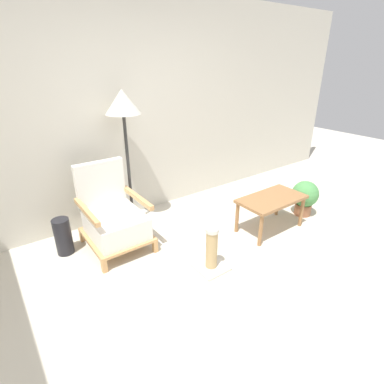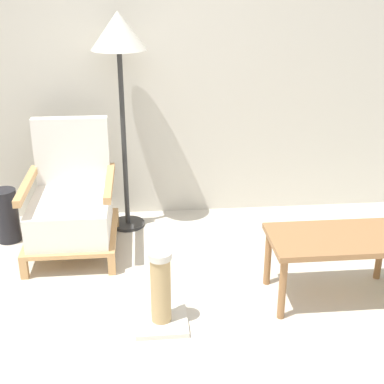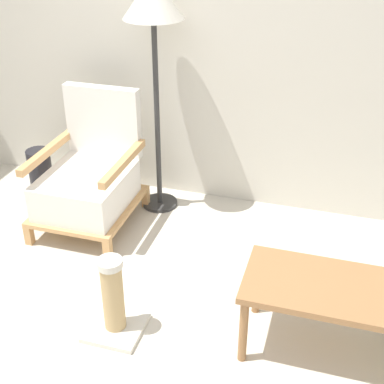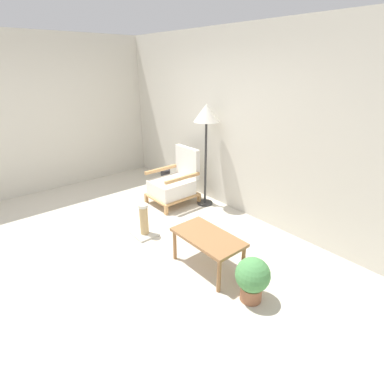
{
  "view_description": "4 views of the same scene",
  "coord_description": "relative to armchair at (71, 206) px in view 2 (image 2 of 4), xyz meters",
  "views": [
    {
      "loc": [
        -1.58,
        -1.29,
        1.95
      ],
      "look_at": [
        0.26,
        1.23,
        0.55
      ],
      "focal_mm": 28.0,
      "sensor_mm": 36.0,
      "label": 1
    },
    {
      "loc": [
        -0.04,
        -2.01,
        1.91
      ],
      "look_at": [
        0.26,
        1.23,
        0.55
      ],
      "focal_mm": 50.0,
      "sensor_mm": 36.0,
      "label": 2
    },
    {
      "loc": [
        1.04,
        -1.38,
        2.11
      ],
      "look_at": [
        0.26,
        1.23,
        0.55
      ],
      "focal_mm": 50.0,
      "sensor_mm": 36.0,
      "label": 3
    },
    {
      "loc": [
        3.19,
        -1.23,
        2.2
      ],
      "look_at": [
        0.26,
        1.23,
        0.55
      ],
      "focal_mm": 28.0,
      "sensor_mm": 36.0,
      "label": 4
    }
  ],
  "objects": [
    {
      "name": "floor_lamp",
      "position": [
        0.38,
        0.35,
        1.08
      ],
      "size": [
        0.4,
        0.4,
        1.65
      ],
      "color": "#2D2D2D",
      "rests_on": "ground_plane"
    },
    {
      "name": "coffee_table",
      "position": [
        1.68,
        -0.79,
        0.02
      ],
      "size": [
        0.83,
        0.45,
        0.43
      ],
      "color": "olive",
      "rests_on": "ground_plane"
    },
    {
      "name": "scratching_post",
      "position": [
        0.6,
        -0.97,
        -0.16
      ],
      "size": [
        0.3,
        0.3,
        0.47
      ],
      "color": "beige",
      "rests_on": "ground_plane"
    },
    {
      "name": "wall_back",
      "position": [
        0.58,
        0.63,
        1.01
      ],
      "size": [
        8.0,
        0.06,
        2.7
      ],
      "color": "beige",
      "rests_on": "ground_plane"
    },
    {
      "name": "armchair",
      "position": [
        0.0,
        0.0,
        0.0
      ],
      "size": [
        0.63,
        0.74,
        0.92
      ],
      "color": "tan",
      "rests_on": "ground_plane"
    },
    {
      "name": "vase",
      "position": [
        -0.51,
        0.18,
        -0.14
      ],
      "size": [
        0.18,
        0.18,
        0.41
      ],
      "primitive_type": "cylinder",
      "color": "black",
      "rests_on": "ground_plane"
    }
  ]
}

